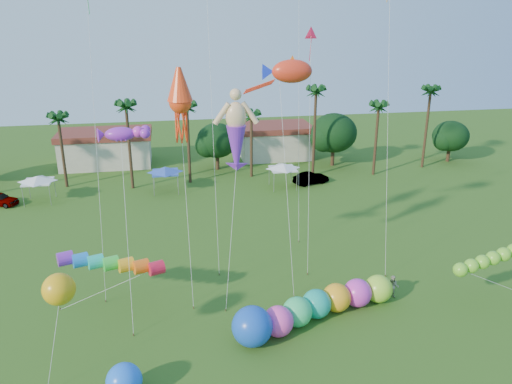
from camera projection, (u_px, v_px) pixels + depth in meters
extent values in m
cylinder|color=#3A2819|center=(63.00, 153.00, 59.80)|extent=(0.36, 0.36, 8.50)
cylinder|color=#3A2819|center=(130.00, 148.00, 59.04)|extent=(0.36, 0.36, 10.00)
cylinder|color=#3A2819|center=(189.00, 146.00, 61.22)|extent=(0.36, 0.36, 9.50)
cylinder|color=#3A2819|center=(251.00, 147.00, 63.74)|extent=(0.36, 0.36, 8.00)
cylinder|color=#3A2819|center=(314.00, 134.00, 63.65)|extent=(0.36, 0.36, 11.00)
cylinder|color=#3A2819|center=(376.00, 141.00, 64.40)|extent=(0.36, 0.36, 9.00)
cylinder|color=#3A2819|center=(426.00, 130.00, 67.34)|extent=(0.36, 0.36, 10.50)
sphere|color=#113814|center=(217.00, 140.00, 66.77)|extent=(5.46, 5.46, 5.46)
sphere|color=#113814|center=(334.00, 133.00, 68.31)|extent=(6.30, 6.30, 6.30)
sphere|color=#113814|center=(451.00, 136.00, 70.54)|extent=(5.04, 5.04, 5.04)
cube|color=beige|center=(107.00, 151.00, 69.57)|extent=(12.00, 7.00, 4.00)
cube|color=beige|center=(274.00, 143.00, 73.59)|extent=(10.00, 7.00, 4.00)
pyramid|color=white|center=(37.00, 179.00, 55.33)|extent=(3.00, 3.00, 0.60)
pyramid|color=blue|center=(165.00, 169.00, 58.60)|extent=(3.00, 3.00, 0.60)
pyramid|color=white|center=(283.00, 166.00, 60.02)|extent=(3.00, 3.00, 0.60)
imported|color=#4C4C54|center=(311.00, 178.00, 61.99)|extent=(4.71, 2.77, 1.47)
imported|color=#AEA591|center=(393.00, 287.00, 36.94)|extent=(1.07, 1.01, 1.76)
sphere|color=#FF43B6|center=(278.00, 321.00, 32.52)|extent=(2.05, 2.05, 2.05)
sphere|color=#30CC71|center=(297.00, 312.00, 33.56)|extent=(2.05, 2.05, 2.05)
sphere|color=#17A38D|center=(316.00, 304.00, 34.49)|extent=(2.05, 2.05, 2.05)
sphere|color=#FFA51A|center=(337.00, 298.00, 35.25)|extent=(2.05, 2.05, 2.05)
sphere|color=#E235C9|center=(357.00, 293.00, 35.85)|extent=(2.05, 2.05, 2.05)
sphere|color=#A0E232|center=(378.00, 289.00, 36.40)|extent=(2.05, 2.05, 2.05)
sphere|color=blue|center=(252.00, 326.00, 31.51)|extent=(3.35, 3.35, 2.62)
sphere|color=#1C6AFF|center=(124.00, 381.00, 27.28)|extent=(1.98, 1.98, 1.98)
cylinder|color=red|center=(130.00, 270.00, 34.45)|extent=(7.32, 2.12, 0.98)
cylinder|color=silver|center=(108.00, 289.00, 35.20)|extent=(6.99, 1.08, 3.26)
cylinder|color=brown|center=(60.00, 309.00, 35.62)|extent=(0.08, 0.08, 0.16)
ellipsoid|color=#71CA2C|center=(460.00, 270.00, 34.91)|extent=(5.58, 1.52, 1.21)
cylinder|color=silver|center=(502.00, 286.00, 35.81)|extent=(6.85, 0.42, 3.07)
sphere|color=#EBA813|center=(59.00, 289.00, 27.75)|extent=(2.39, 2.39, 1.83)
cylinder|color=silver|center=(53.00, 341.00, 27.79)|extent=(1.04, 1.73, 5.49)
cylinder|color=silver|center=(231.00, 224.00, 35.23)|extent=(1.43, 3.52, 11.87)
cylinder|color=brown|center=(226.00, 310.00, 35.46)|extent=(0.08, 0.08, 0.16)
ellipsoid|color=red|center=(292.00, 71.00, 36.29)|extent=(4.54, 1.53, 1.89)
cylinder|color=silver|center=(293.00, 186.00, 36.74)|extent=(0.67, 4.74, 16.03)
cylinder|color=brown|center=(294.00, 297.00, 37.16)|extent=(0.08, 0.08, 0.16)
cylinder|color=silver|center=(211.00, 99.00, 38.90)|extent=(0.21, 6.65, 27.37)
cylinder|color=brown|center=(219.00, 274.00, 40.37)|extent=(0.08, 0.08, 0.16)
cone|color=#FF3F14|center=(180.00, 102.00, 34.92)|extent=(2.32, 2.32, 5.06)
cylinder|color=silver|center=(187.00, 207.00, 35.36)|extent=(0.12, 4.20, 14.11)
cylinder|color=brown|center=(194.00, 308.00, 35.77)|extent=(0.08, 0.08, 0.16)
ellipsoid|color=purple|center=(120.00, 134.00, 32.72)|extent=(3.88, 2.97, 1.33)
cylinder|color=silver|center=(127.00, 235.00, 32.73)|extent=(0.10, 4.52, 12.51)
cylinder|color=brown|center=(134.00, 335.00, 32.72)|extent=(0.08, 0.08, 0.16)
cone|color=#E81942|center=(311.00, 34.00, 37.33)|extent=(1.21, 0.45, 1.18)
cylinder|color=silver|center=(309.00, 159.00, 38.90)|extent=(0.54, 3.24, 18.51)
cylinder|color=brown|center=(308.00, 274.00, 40.44)|extent=(0.08, 0.08, 0.16)
cylinder|color=silver|center=(388.00, 132.00, 38.38)|extent=(0.28, 4.45, 22.80)
cylinder|color=brown|center=(385.00, 276.00, 40.10)|extent=(0.08, 0.08, 0.16)
cylinder|color=silver|center=(97.00, 153.00, 34.48)|extent=(0.59, 3.21, 21.75)
cylinder|color=brown|center=(106.00, 301.00, 36.58)|extent=(0.08, 0.08, 0.16)
cylinder|color=silver|center=(299.00, 88.00, 43.13)|extent=(0.11, 3.36, 27.91)
cylinder|color=brown|center=(299.00, 241.00, 46.22)|extent=(0.08, 0.08, 0.16)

